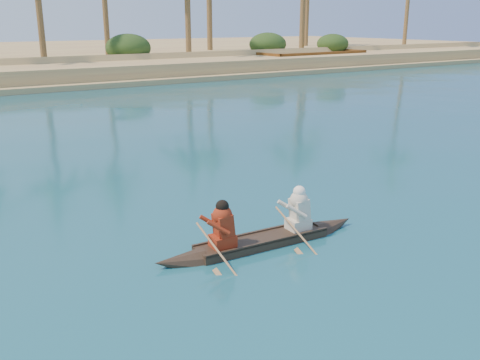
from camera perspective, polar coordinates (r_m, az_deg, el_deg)
canoe at (r=10.54m, az=2.36°, el=-5.74°), size 4.54×0.85×1.24m
barge_right at (r=51.47m, az=7.66°, el=12.47°), size 10.97×4.09×1.80m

